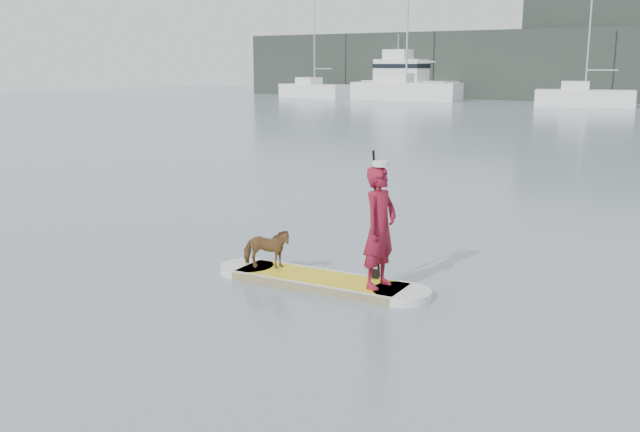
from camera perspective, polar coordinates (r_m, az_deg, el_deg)
The scene contains 11 objects.
ground at distance 12.38m, azimuth 20.36°, elevation -3.06°, with size 140.00×140.00×0.00m, color slate.
paddleboard at distance 10.13m, azimuth -0.00°, elevation -5.21°, with size 3.30×0.94×0.12m.
paddler at distance 9.51m, azimuth 4.81°, elevation -0.91°, with size 0.60×0.39×1.64m, color maroon.
white_cap at distance 9.35m, azimuth 4.90°, elevation 4.19°, with size 0.22×0.22×0.07m, color silver.
dog at distance 10.48m, azimuth -4.31°, elevation -2.61°, with size 0.32×0.71×0.60m, color #58311E.
paddle at distance 9.88m, azimuth 4.51°, elevation -1.27°, with size 0.10×0.30×2.00m.
sailboat_a at distance 67.62m, azimuth -0.48°, elevation 10.07°, with size 7.62×3.66×10.61m.
sailboat_b at distance 63.23m, azimuth 6.82°, elevation 10.06°, with size 9.54×3.36×13.97m.
sailboat_c at distance 56.42m, azimuth 20.35°, elevation 8.94°, with size 7.20×3.58×9.90m.
motor_yacht_b at distance 67.62m, azimuth 6.89°, elevation 10.75°, with size 9.13×4.11×5.82m.
shore_building_west at distance 66.92m, azimuth 22.15°, elevation 12.41°, with size 14.00×4.00×9.00m, color black.
Camera 1 is at (2.33, -11.76, 3.06)m, focal length 40.00 mm.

